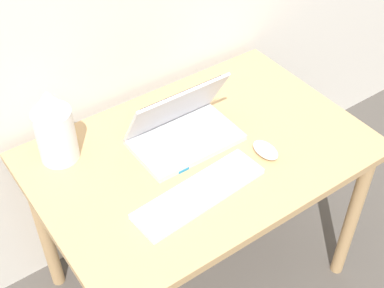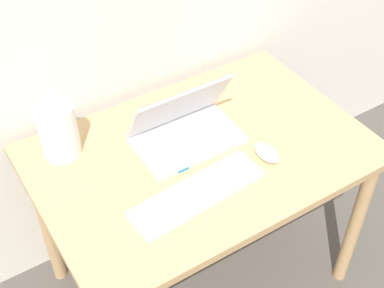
% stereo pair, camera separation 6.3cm
% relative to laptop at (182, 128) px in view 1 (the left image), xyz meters
% --- Properties ---
extents(desk, '(1.09, 0.73, 0.71)m').
position_rel_laptop_xyz_m(desk, '(0.02, -0.08, -0.14)').
color(desk, tan).
rests_on(desk, ground_plane).
extents(laptop, '(0.35, 0.22, 0.21)m').
position_rel_laptop_xyz_m(laptop, '(0.00, 0.00, 0.00)').
color(laptop, silver).
rests_on(laptop, desk).
extents(keyboard, '(0.44, 0.16, 0.02)m').
position_rel_laptop_xyz_m(keyboard, '(-0.10, -0.24, -0.04)').
color(keyboard, white).
rests_on(keyboard, desk).
extents(mouse, '(0.06, 0.10, 0.03)m').
position_rel_laptop_xyz_m(mouse, '(0.18, -0.21, -0.03)').
color(mouse, white).
rests_on(mouse, desk).
extents(vase, '(0.12, 0.12, 0.26)m').
position_rel_laptop_xyz_m(vase, '(-0.37, 0.16, 0.08)').
color(vase, white).
rests_on(vase, desk).
extents(mp3_player, '(0.04, 0.06, 0.01)m').
position_rel_laptop_xyz_m(mp3_player, '(-0.08, -0.10, -0.04)').
color(mp3_player, '#1E7FB7').
rests_on(mp3_player, desk).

